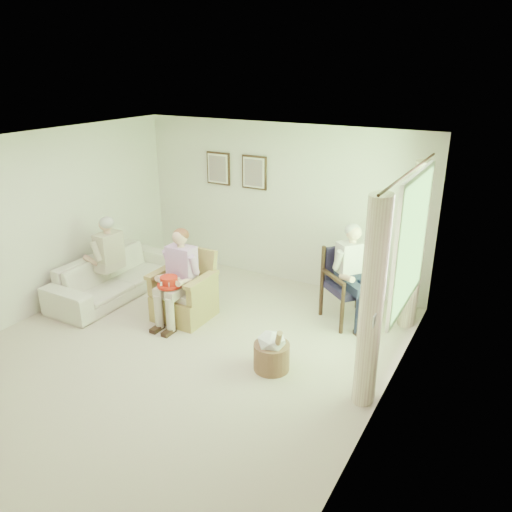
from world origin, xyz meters
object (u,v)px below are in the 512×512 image
object	(u,v)px
wicker_armchair	(185,297)
sofa	(114,276)
wood_armchair	(354,281)
red_hat	(169,282)
person_wicker	(178,271)
hatbox	(272,351)
person_sofa	(105,253)
person_dark	(351,268)

from	to	relation	value
wicker_armchair	sofa	size ratio (longest dim) A/B	0.45
wood_armchair	red_hat	xyz separation A→B (m)	(-2.11, -1.49, 0.10)
sofa	red_hat	xyz separation A→B (m)	(1.43, -0.39, 0.35)
wood_armchair	sofa	bearing A→B (deg)	146.30
person_wicker	red_hat	size ratio (longest dim) A/B	4.06
hatbox	wood_armchair	bearing A→B (deg)	77.05
hatbox	wicker_armchair	bearing A→B (deg)	161.03
wicker_armchair	red_hat	size ratio (longest dim) A/B	3.01
wood_armchair	person_sofa	bearing A→B (deg)	148.15
wicker_armchair	hatbox	bearing A→B (deg)	-19.01
person_wicker	person_sofa	size ratio (longest dim) A/B	1.03
wicker_armchair	red_hat	xyz separation A→B (m)	(0.00, -0.34, 0.36)
person_wicker	hatbox	size ratio (longest dim) A/B	2.07
person_sofa	red_hat	xyz separation A→B (m)	(1.43, -0.27, -0.07)
sofa	person_wicker	size ratio (longest dim) A/B	1.65
wicker_armchair	person_dark	bearing A→B (deg)	24.92
wood_armchair	hatbox	distance (m)	1.81
wicker_armchair	person_sofa	xyz separation A→B (m)	(-1.43, -0.07, 0.43)
sofa	person_wicker	world-z (taller)	person_wicker
wood_armchair	person_dark	bearing A→B (deg)	-140.90
red_hat	hatbox	distance (m)	1.77
wicker_armchair	person_wicker	size ratio (longest dim) A/B	0.74
person_dark	hatbox	distance (m)	1.72
person_dark	wood_armchair	bearing A→B (deg)	39.10
wood_armchair	person_dark	distance (m)	0.31
wicker_armchair	person_wicker	world-z (taller)	person_wicker
person_dark	hatbox	xyz separation A→B (m)	(-0.40, -1.57, -0.58)
person_wicker	person_sofa	xyz separation A→B (m)	(-1.43, 0.06, -0.03)
sofa	person_dark	bearing A→B (deg)	-75.37
sofa	wood_armchair	bearing A→B (deg)	-72.80
wicker_armchair	wood_armchair	bearing A→B (deg)	28.63
wood_armchair	red_hat	size ratio (longest dim) A/B	3.19
person_sofa	person_wicker	bearing A→B (deg)	89.31
sofa	red_hat	size ratio (longest dim) A/B	6.69
sofa	person_wicker	xyz separation A→B (m)	(1.43, -0.19, 0.45)
person_dark	person_sofa	xyz separation A→B (m)	(-3.54, -1.05, -0.09)
sofa	wicker_armchair	bearing A→B (deg)	-92.23
hatbox	person_dark	bearing A→B (deg)	75.69
red_hat	sofa	bearing A→B (deg)	164.63
red_hat	hatbox	bearing A→B (deg)	-8.27
person_dark	person_sofa	distance (m)	3.69
person_wicker	person_dark	distance (m)	2.38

